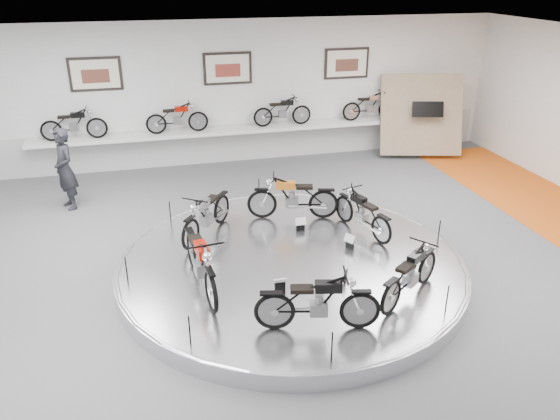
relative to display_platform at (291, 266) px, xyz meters
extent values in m
plane|color=#555558|center=(0.00, -0.30, -0.15)|extent=(16.00, 16.00, 0.00)
plane|color=white|center=(0.00, -0.30, 3.85)|extent=(16.00, 16.00, 0.00)
plane|color=white|center=(0.00, 6.70, 1.85)|extent=(16.00, 0.00, 16.00)
cube|color=#BCBCBA|center=(0.00, 6.68, 0.40)|extent=(15.68, 0.04, 1.10)
cylinder|color=silver|center=(0.00, 0.00, 0.00)|extent=(6.40, 6.40, 0.30)
torus|color=#B2B2BA|center=(0.00, 0.00, 0.12)|extent=(6.40, 6.40, 0.10)
cube|color=silver|center=(0.00, 6.40, 0.85)|extent=(11.00, 0.55, 0.10)
cube|color=#ECEACD|center=(-3.50, 6.66, 2.55)|extent=(1.35, 0.06, 0.88)
cube|color=#ECEACD|center=(0.00, 6.66, 2.55)|extent=(1.35, 0.06, 0.88)
cube|color=#ECEACD|center=(3.50, 6.66, 2.55)|extent=(1.35, 0.06, 0.88)
cube|color=gray|center=(5.60, 5.80, 1.10)|extent=(2.56, 1.52, 2.30)
imported|color=black|center=(-4.29, 4.26, 0.81)|extent=(0.73, 0.84, 1.93)
camera|label=1|loc=(-2.42, -8.56, 5.12)|focal=35.00mm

